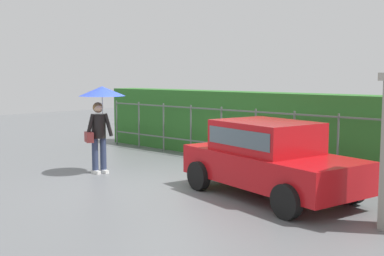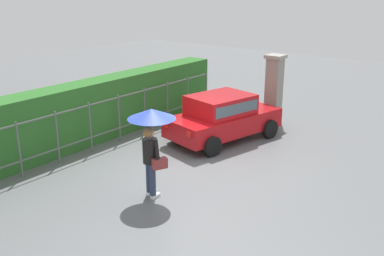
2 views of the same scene
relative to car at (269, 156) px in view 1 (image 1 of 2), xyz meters
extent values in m
plane|color=slate|center=(-2.20, -0.56, -0.80)|extent=(40.00, 40.00, 0.00)
cube|color=#B71116|center=(0.06, -0.01, -0.22)|extent=(3.97, 2.42, 0.60)
cube|color=#B71116|center=(-0.09, 0.02, 0.38)|extent=(2.17, 1.82, 0.60)
cube|color=#4C5B66|center=(-0.09, 0.02, 0.40)|extent=(2.03, 1.81, 0.33)
cylinder|color=black|center=(1.46, 0.53, -0.50)|extent=(0.62, 0.31, 0.60)
cylinder|color=black|center=(1.09, -1.11, -0.50)|extent=(0.62, 0.31, 0.60)
cylinder|color=black|center=(-0.98, 1.08, -0.50)|extent=(0.62, 0.31, 0.60)
cylinder|color=black|center=(-1.35, -0.56, -0.50)|extent=(0.62, 0.31, 0.60)
cube|color=red|center=(-1.63, 0.93, -0.07)|extent=(0.10, 0.21, 0.16)
cube|color=red|center=(-1.88, -0.14, -0.07)|extent=(0.10, 0.21, 0.16)
cylinder|color=#2D3856|center=(-4.25, -0.80, -0.37)|extent=(0.15, 0.15, 0.86)
cylinder|color=#2D3856|center=(-4.34, -0.98, -0.37)|extent=(0.15, 0.15, 0.86)
cube|color=white|center=(-4.20, -0.82, -0.76)|extent=(0.26, 0.10, 0.08)
cube|color=white|center=(-4.28, -1.00, -0.76)|extent=(0.26, 0.10, 0.08)
cylinder|color=black|center=(-4.29, -0.89, 0.35)|extent=(0.34, 0.34, 0.58)
sphere|color=#DBAD89|center=(-4.29, -0.89, 0.78)|extent=(0.22, 0.22, 0.22)
sphere|color=olive|center=(-4.32, -0.88, 0.80)|extent=(0.25, 0.25, 0.25)
cylinder|color=black|center=(-4.13, -0.72, 0.37)|extent=(0.17, 0.24, 0.56)
cylinder|color=black|center=(-4.31, -1.12, 0.37)|extent=(0.17, 0.24, 0.56)
cylinder|color=#B2B2B7|center=(-4.17, -0.86, 0.69)|extent=(0.02, 0.02, 0.77)
cone|color=blue|center=(-4.17, -0.86, 1.19)|extent=(1.10, 1.10, 0.23)
cube|color=maroon|center=(-4.29, -1.18, 0.11)|extent=(0.38, 0.28, 0.24)
cylinder|color=#59605B|center=(-7.83, 2.48, -0.05)|extent=(0.05, 0.05, 1.50)
cylinder|color=#59605B|center=(-6.68, 2.48, -0.05)|extent=(0.05, 0.05, 1.50)
cylinder|color=#59605B|center=(-5.53, 2.48, -0.05)|extent=(0.05, 0.05, 1.50)
cylinder|color=#59605B|center=(-4.38, 2.48, -0.05)|extent=(0.05, 0.05, 1.50)
cylinder|color=#59605B|center=(-3.22, 2.48, -0.05)|extent=(0.05, 0.05, 1.50)
cylinder|color=#59605B|center=(-2.07, 2.48, -0.05)|extent=(0.05, 0.05, 1.50)
cylinder|color=#59605B|center=(-0.92, 2.48, -0.05)|extent=(0.05, 0.05, 1.50)
cylinder|color=#59605B|center=(0.24, 2.48, -0.05)|extent=(0.05, 0.05, 1.50)
cube|color=#59605B|center=(-2.65, 2.48, 0.62)|extent=(10.38, 0.03, 0.04)
cube|color=#59605B|center=(-2.65, 2.48, -0.35)|extent=(10.38, 0.03, 0.04)
cube|color=#2D6B28|center=(-2.65, 3.24, 0.15)|extent=(11.38, 0.90, 1.90)
camera|label=1|loc=(5.26, -7.95, 1.59)|focal=45.49mm
camera|label=2|loc=(-11.23, -7.45, 4.03)|focal=41.83mm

